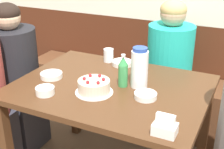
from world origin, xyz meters
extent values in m
cube|color=#4C2314|center=(0.00, 1.05, 0.45)|extent=(4.80, 0.04, 0.91)
cube|color=#56331E|center=(0.00, 0.83, 0.23)|extent=(2.43, 0.38, 0.47)
cube|color=#4C2D19|center=(0.00, 0.00, 0.72)|extent=(1.17, 0.90, 0.03)
cube|color=#4C2D19|center=(-0.54, -0.40, 0.35)|extent=(0.06, 0.06, 0.70)
cube|color=#4C2D19|center=(-0.54, 0.40, 0.35)|extent=(0.06, 0.06, 0.70)
cube|color=#4C2D19|center=(0.54, 0.40, 0.35)|extent=(0.06, 0.06, 0.70)
cylinder|color=white|center=(-0.05, -0.13, 0.74)|extent=(0.22, 0.22, 0.01)
cylinder|color=beige|center=(-0.05, -0.13, 0.78)|extent=(0.19, 0.19, 0.07)
sphere|color=red|center=(-0.09, -0.10, 0.83)|extent=(0.02, 0.02, 0.02)
sphere|color=red|center=(-0.10, -0.15, 0.83)|extent=(0.02, 0.02, 0.02)
sphere|color=red|center=(-0.06, -0.19, 0.83)|extent=(0.02, 0.02, 0.02)
sphere|color=red|center=(0.00, -0.17, 0.83)|extent=(0.02, 0.02, 0.02)
sphere|color=red|center=(0.01, -0.11, 0.83)|extent=(0.02, 0.02, 0.02)
sphere|color=red|center=(-0.04, -0.08, 0.83)|extent=(0.02, 0.02, 0.02)
cylinder|color=white|center=(0.16, 0.06, 0.85)|extent=(0.10, 0.10, 0.23)
cylinder|color=#28479E|center=(0.16, 0.06, 0.97)|extent=(0.09, 0.09, 0.02)
cylinder|color=#388E4C|center=(0.07, 0.02, 0.81)|extent=(0.06, 0.06, 0.14)
cone|color=#388E4C|center=(0.07, 0.02, 0.90)|extent=(0.06, 0.06, 0.05)
cylinder|color=silver|center=(0.07, 0.02, 0.93)|extent=(0.03, 0.03, 0.01)
cube|color=white|center=(0.45, -0.37, 0.76)|extent=(0.11, 0.08, 0.05)
cube|color=white|center=(0.45, -0.37, 0.82)|extent=(0.09, 0.03, 0.05)
cylinder|color=white|center=(-0.29, -0.27, 0.76)|extent=(0.11, 0.11, 0.04)
cylinder|color=white|center=(-0.40, -0.06, 0.75)|extent=(0.14, 0.14, 0.03)
cylinder|color=white|center=(-0.08, 0.34, 0.75)|extent=(0.15, 0.15, 0.03)
cylinder|color=white|center=(0.25, -0.07, 0.75)|extent=(0.13, 0.13, 0.03)
cylinder|color=silver|center=(-0.20, 0.36, 0.78)|extent=(0.07, 0.07, 0.10)
cube|color=#33333D|center=(0.17, 0.71, 0.23)|extent=(0.30, 0.34, 0.45)
cylinder|color=#1EB2A3|center=(0.17, 0.71, 0.71)|extent=(0.36, 0.36, 0.52)
sphere|color=tan|center=(0.17, 0.71, 1.06)|extent=(0.19, 0.19, 0.19)
ellipsoid|color=tan|center=(0.17, 0.71, 1.09)|extent=(0.20, 0.20, 0.15)
cube|color=#33333D|center=(-0.85, 0.07, 0.23)|extent=(0.34, 0.30, 0.45)
cylinder|color=black|center=(-0.85, 0.07, 0.71)|extent=(0.37, 0.37, 0.53)
sphere|color=beige|center=(-0.85, 0.07, 1.06)|extent=(0.19, 0.19, 0.19)
ellipsoid|color=black|center=(-0.85, 0.07, 1.09)|extent=(0.19, 0.19, 0.14)
camera|label=1|loc=(0.76, -1.56, 1.57)|focal=50.00mm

